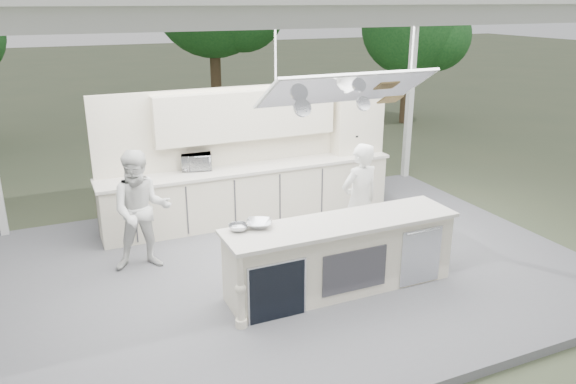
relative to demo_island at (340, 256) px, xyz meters
name	(u,v)px	position (x,y,z in m)	size (l,w,h in m)	color
ground	(297,270)	(-0.18, 0.91, -0.60)	(90.00, 90.00, 0.00)	#444A32
stage_deck	(297,267)	(-0.18, 0.91, -0.54)	(8.00, 6.00, 0.12)	#5B5C60
tent	(300,1)	(-0.18, 0.90, 3.11)	(8.20, 6.20, 3.86)	white
demo_island	(340,256)	(0.00, 0.00, 0.00)	(3.10, 0.79, 0.95)	beige
back_counter	(251,193)	(-0.18, 2.81, 0.00)	(5.08, 0.72, 0.95)	beige
back_wall_unit	(270,132)	(0.27, 3.03, 0.98)	(5.05, 0.48, 2.25)	beige
tree_cluster	(144,16)	(-0.34, 10.68, 2.69)	(19.55, 9.40, 5.85)	#453822
head_chef	(359,202)	(0.73, 0.76, 0.38)	(0.63, 0.41, 1.72)	white
sous_chef	(141,211)	(-2.20, 1.68, 0.38)	(0.83, 0.65, 1.71)	silver
toaster_oven	(196,162)	(-1.06, 2.99, 0.61)	(0.49, 0.33, 0.27)	silver
bowl_large	(259,224)	(-1.01, 0.26, 0.51)	(0.33, 0.33, 0.08)	silver
bowl_small	(239,228)	(-1.27, 0.26, 0.51)	(0.24, 0.24, 0.08)	#B1B4B8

